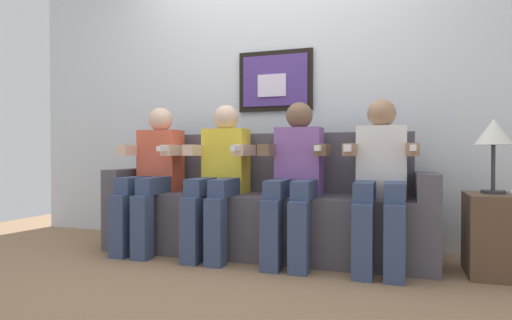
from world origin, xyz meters
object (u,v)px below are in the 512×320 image
Objects in this scene: person_left_center at (220,173)px; person_leftmost at (153,172)px; person_rightmost at (381,175)px; side_table_right at (502,235)px; person_right_center at (295,174)px; table_lamp at (494,135)px; couch at (264,212)px.

person_leftmost is at bearing 180.00° from person_left_center.
side_table_right is (0.71, 0.06, -0.36)m from person_rightmost.
person_rightmost is 2.22× the size of side_table_right.
person_right_center is at bearing 0.00° from person_left_center.
person_rightmost is at bearing -0.02° from person_left_center.
person_right_center is 2.41× the size of table_lamp.
person_left_center is (-0.28, -0.17, 0.29)m from couch.
side_table_right is at bearing 1.91° from person_left_center.
table_lamp is at bearing 139.36° from side_table_right.
couch reaches higher than side_table_right.
person_leftmost is at bearing -168.73° from couch.
side_table_right is 0.61m from table_lamp.
person_left_center is 2.41× the size of table_lamp.
person_leftmost and person_right_center have the same top height.
side_table_right is (1.55, -0.11, -0.06)m from couch.
person_left_center is 1.87m from side_table_right.
person_rightmost reaches higher than side_table_right.
person_leftmost is at bearing 179.98° from person_rightmost.
person_rightmost is 0.72m from table_lamp.
couch is 2.16× the size of person_right_center.
table_lamp is at bearing 8.36° from person_rightmost.
person_rightmost is at bearing -11.29° from couch.
person_left_center reaches higher than couch.
table_lamp is (1.23, 0.10, 0.25)m from person_right_center.
person_right_center is at bearing -177.24° from side_table_right.
person_right_center reaches higher than table_lamp.
person_leftmost is 1.69m from person_rightmost.
person_leftmost is 2.42m from side_table_right.
person_leftmost reaches higher than couch.
person_right_center is (1.13, 0.00, 0.00)m from person_leftmost.
couch is 4.80× the size of side_table_right.
table_lamp is (2.35, 0.10, 0.25)m from person_leftmost.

